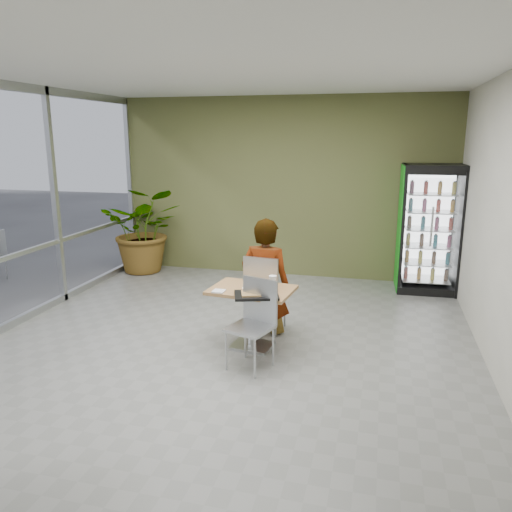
# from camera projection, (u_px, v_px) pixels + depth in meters

# --- Properties ---
(ground) EXTENTS (7.00, 7.00, 0.00)m
(ground) POSITION_uv_depth(u_px,v_px,m) (224.00, 349.00, 6.02)
(ground) COLOR slate
(ground) RESTS_ON ground
(room_envelope) EXTENTS (6.00, 7.00, 3.20)m
(room_envelope) POSITION_uv_depth(u_px,v_px,m) (222.00, 219.00, 5.65)
(room_envelope) COLOR beige
(room_envelope) RESTS_ON ground
(dining_table) EXTENTS (1.04, 0.78, 0.75)m
(dining_table) POSITION_uv_depth(u_px,v_px,m) (252.00, 306.00, 5.96)
(dining_table) COLOR #9F7044
(dining_table) RESTS_ON ground
(chair_far) EXTENTS (0.51, 0.51, 1.04)m
(chair_far) POSITION_uv_depth(u_px,v_px,m) (263.00, 288.00, 6.40)
(chair_far) COLOR #A9ACAE
(chair_far) RESTS_ON ground
(chair_near) EXTENTS (0.56, 0.56, 0.99)m
(chair_near) POSITION_uv_depth(u_px,v_px,m) (255.00, 316.00, 5.50)
(chair_near) COLOR #A9ACAE
(chair_near) RESTS_ON ground
(seated_woman) EXTENTS (0.71, 0.50, 1.81)m
(seated_woman) POSITION_uv_depth(u_px,v_px,m) (265.00, 287.00, 6.45)
(seated_woman) COLOR black
(seated_woman) RESTS_ON ground
(pizza_plate) EXTENTS (0.33, 0.25, 0.03)m
(pizza_plate) POSITION_uv_depth(u_px,v_px,m) (253.00, 287.00, 5.90)
(pizza_plate) COLOR silver
(pizza_plate) RESTS_ON dining_table
(soda_cup) EXTENTS (0.09, 0.09, 0.16)m
(soda_cup) POSITION_uv_depth(u_px,v_px,m) (273.00, 283.00, 5.87)
(soda_cup) COLOR silver
(soda_cup) RESTS_ON dining_table
(napkin_stack) EXTENTS (0.14, 0.14, 0.02)m
(napkin_stack) POSITION_uv_depth(u_px,v_px,m) (219.00, 291.00, 5.78)
(napkin_stack) COLOR silver
(napkin_stack) RESTS_ON dining_table
(cafeteria_tray) EXTENTS (0.58, 0.49, 0.03)m
(cafeteria_tray) POSITION_uv_depth(u_px,v_px,m) (256.00, 295.00, 5.62)
(cafeteria_tray) COLOR black
(cafeteria_tray) RESTS_ON dining_table
(beverage_fridge) EXTENTS (0.98, 0.76, 2.08)m
(beverage_fridge) POSITION_uv_depth(u_px,v_px,m) (429.00, 229.00, 8.10)
(beverage_fridge) COLOR black
(beverage_fridge) RESTS_ON ground
(potted_plant) EXTENTS (1.72, 1.58, 1.61)m
(potted_plant) POSITION_uv_depth(u_px,v_px,m) (145.00, 230.00, 9.33)
(potted_plant) COLOR #346729
(potted_plant) RESTS_ON ground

